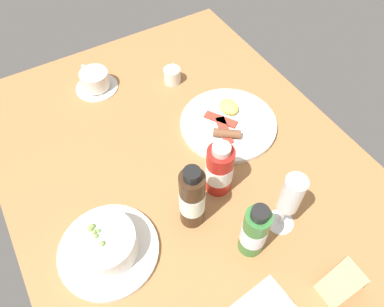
{
  "coord_description": "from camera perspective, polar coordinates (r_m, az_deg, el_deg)",
  "views": [
    {
      "loc": [
        45.66,
        -24.47,
        73.99
      ],
      "look_at": [
        1.78,
        1.36,
        5.54
      ],
      "focal_mm": 33.99,
      "sensor_mm": 36.0,
      "label": 1
    }
  ],
  "objects": [
    {
      "name": "ground_plane",
      "position": [
        0.92,
        -1.3,
        -2.21
      ],
      "size": [
        110.0,
        84.0,
        3.0
      ],
      "primitive_type": "cube",
      "color": "#9E6B3D"
    },
    {
      "name": "porridge_bowl",
      "position": [
        0.78,
        -13.29,
        -13.84
      ],
      "size": [
        21.15,
        21.15,
        7.81
      ],
      "color": "silver",
      "rests_on": "ground_plane"
    },
    {
      "name": "coffee_cup",
      "position": [
        1.1,
        -14.97,
        10.98
      ],
      "size": [
        12.84,
        12.13,
        5.71
      ],
      "color": "silver",
      "rests_on": "ground_plane"
    },
    {
      "name": "creamer_jug",
      "position": [
        1.09,
        -3.12,
        12.19
      ],
      "size": [
        5.67,
        5.12,
        5.21
      ],
      "color": "silver",
      "rests_on": "ground_plane"
    },
    {
      "name": "wine_glass",
      "position": [
        0.75,
        15.2,
        -6.63
      ],
      "size": [
        6.14,
        6.14,
        17.08
      ],
      "color": "white",
      "rests_on": "ground_plane"
    },
    {
      "name": "sauce_bottle_red",
      "position": [
        0.81,
        4.31,
        -2.5
      ],
      "size": [
        6.29,
        6.29,
        15.08
      ],
      "color": "#B21E19",
      "rests_on": "ground_plane"
    },
    {
      "name": "sauce_bottle_green",
      "position": [
        0.75,
        9.75,
        -11.96
      ],
      "size": [
        5.36,
        5.36,
        15.78
      ],
      "color": "#337233",
      "rests_on": "ground_plane"
    },
    {
      "name": "sauce_bottle_brown",
      "position": [
        0.75,
        0.01,
        -7.11
      ],
      "size": [
        5.45,
        5.45,
        18.58
      ],
      "color": "#382314",
      "rests_on": "ground_plane"
    },
    {
      "name": "breakfast_plate",
      "position": [
        0.98,
        5.69,
        4.8
      ],
      "size": [
        25.76,
        25.76,
        3.7
      ],
      "color": "silver",
      "rests_on": "ground_plane"
    },
    {
      "name": "menu_card",
      "position": [
        0.78,
        23.24,
        -17.58
      ],
      "size": [
        5.3,
        8.65,
        10.74
      ],
      "color": "tan",
      "rests_on": "ground_plane"
    }
  ]
}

